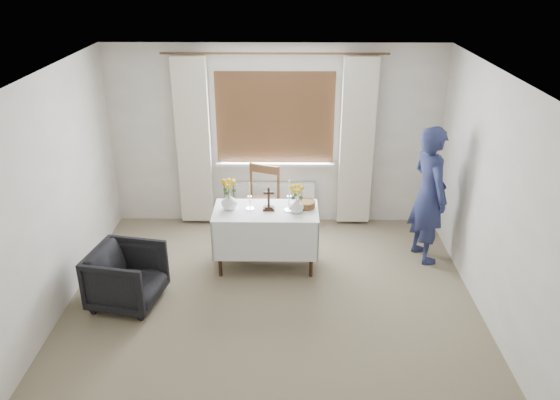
# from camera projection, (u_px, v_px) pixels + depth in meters

# --- Properties ---
(ground) EXTENTS (5.00, 5.00, 0.00)m
(ground) POSITION_uv_depth(u_px,v_px,m) (271.00, 327.00, 5.65)
(ground) COLOR #82745A
(ground) RESTS_ON ground
(altar_table) EXTENTS (1.24, 0.64, 0.76)m
(altar_table) POSITION_uv_depth(u_px,v_px,m) (266.00, 238.00, 6.60)
(altar_table) COLOR white
(altar_table) RESTS_ON ground
(wooden_chair) EXTENTS (0.60, 0.60, 1.00)m
(wooden_chair) POSITION_uv_depth(u_px,v_px,m) (259.00, 205.00, 7.20)
(wooden_chair) COLOR brown
(wooden_chair) RESTS_ON ground
(armchair) EXTENTS (0.84, 0.83, 0.66)m
(armchair) POSITION_uv_depth(u_px,v_px,m) (127.00, 277.00, 5.92)
(armchair) COLOR black
(armchair) RESTS_ON ground
(person) EXTENTS (0.57, 0.72, 1.73)m
(person) POSITION_uv_depth(u_px,v_px,m) (429.00, 195.00, 6.60)
(person) COLOR navy
(person) RESTS_ON ground
(radiator) EXTENTS (1.10, 0.10, 0.60)m
(radiator) POSITION_uv_depth(u_px,v_px,m) (275.00, 203.00, 7.73)
(radiator) COLOR white
(radiator) RESTS_ON ground
(wooden_cross) EXTENTS (0.14, 0.10, 0.29)m
(wooden_cross) POSITION_uv_depth(u_px,v_px,m) (269.00, 199.00, 6.39)
(wooden_cross) COLOR black
(wooden_cross) RESTS_ON altar_table
(candlestick_left) EXTENTS (0.13, 0.13, 0.34)m
(candlestick_left) POSITION_uv_depth(u_px,v_px,m) (250.00, 196.00, 6.40)
(candlestick_left) COLOR white
(candlestick_left) RESTS_ON altar_table
(candlestick_right) EXTENTS (0.12, 0.12, 0.39)m
(candlestick_right) POSITION_uv_depth(u_px,v_px,m) (289.00, 196.00, 6.35)
(candlestick_right) COLOR white
(candlestick_right) RESTS_ON altar_table
(flower_vase_left) EXTENTS (0.24, 0.24, 0.20)m
(flower_vase_left) POSITION_uv_depth(u_px,v_px,m) (229.00, 201.00, 6.43)
(flower_vase_left) COLOR white
(flower_vase_left) RESTS_ON altar_table
(flower_vase_right) EXTENTS (0.21, 0.21, 0.18)m
(flower_vase_right) POSITION_uv_depth(u_px,v_px,m) (297.00, 206.00, 6.35)
(flower_vase_right) COLOR white
(flower_vase_right) RESTS_ON altar_table
(wicker_basket) EXTENTS (0.25, 0.25, 0.08)m
(wicker_basket) POSITION_uv_depth(u_px,v_px,m) (306.00, 204.00, 6.50)
(wicker_basket) COLOR brown
(wicker_basket) RESTS_ON altar_table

